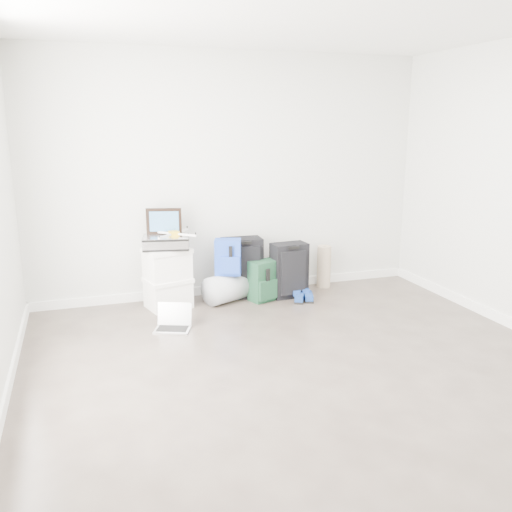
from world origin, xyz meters
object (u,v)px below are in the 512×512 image
object	(u,v)px
boxes_stack	(168,278)
large_suitcase	(242,268)
laptop	(173,323)
carry_on	(289,270)
duffel_bag	(228,288)
briefcase	(166,242)

from	to	relation	value
boxes_stack	large_suitcase	world-z (taller)	large_suitcase
laptop	large_suitcase	bearing A→B (deg)	61.11
carry_on	duffel_bag	bearing A→B (deg)	170.42
boxes_stack	briefcase	xyz separation A→B (m)	(0.00, 0.00, 0.39)
duffel_bag	laptop	distance (m)	0.96
carry_on	boxes_stack	bearing A→B (deg)	172.07
boxes_stack	large_suitcase	size ratio (longest dim) A/B	0.96
large_suitcase	laptop	distance (m)	1.21
duffel_bag	large_suitcase	xyz separation A→B (m)	(0.20, 0.11, 0.18)
carry_on	laptop	world-z (taller)	carry_on
boxes_stack	briefcase	distance (m)	0.39
boxes_stack	laptop	size ratio (longest dim) A/B	1.63
carry_on	laptop	size ratio (longest dim) A/B	1.56
briefcase	laptop	xyz separation A→B (m)	(-0.06, -0.64, -0.66)
large_suitcase	briefcase	bearing A→B (deg)	-171.24
briefcase	laptop	world-z (taller)	briefcase
boxes_stack	carry_on	xyz separation A→B (m)	(1.37, -0.06, -0.02)
briefcase	large_suitcase	size ratio (longest dim) A/B	0.68
duffel_bag	carry_on	bearing A→B (deg)	-29.17
carry_on	laptop	distance (m)	1.56
briefcase	laptop	bearing A→B (deg)	-84.33
boxes_stack	large_suitcase	xyz separation A→B (m)	(0.86, 0.10, 0.01)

